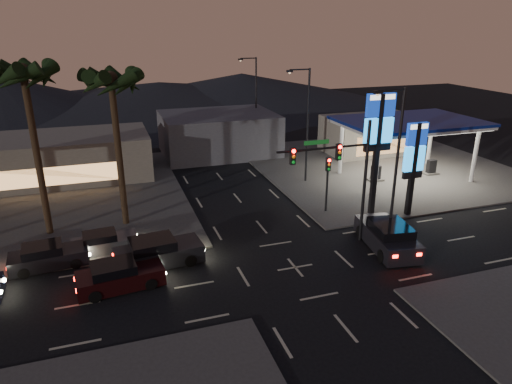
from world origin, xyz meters
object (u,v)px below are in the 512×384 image
object	(u,v)px
gas_station	(409,124)
suv_station	(388,236)
pylon_sign_tall	(378,131)
car_lane_a_mid	(119,276)
pylon_sign_short	(414,155)
car_lane_b_front	(104,243)
traffic_signal_mast	(341,167)
car_lane_a_front	(158,252)
car_lane_b_mid	(48,256)

from	to	relation	value
gas_station	suv_station	size ratio (longest dim) A/B	2.13
pylon_sign_tall	car_lane_a_mid	bearing A→B (deg)	-166.32
pylon_sign_tall	car_lane_a_mid	distance (m)	19.73
pylon_sign_short	car_lane_b_front	world-z (taller)	pylon_sign_short
pylon_sign_short	suv_station	xyz separation A→B (m)	(-4.51, -4.09, -3.81)
car_lane_b_front	traffic_signal_mast	bearing A→B (deg)	-14.38
pylon_sign_tall	pylon_sign_short	size ratio (longest dim) A/B	1.29
gas_station	car_lane_a_front	size ratio (longest dim) A/B	2.28
car_lane_b_front	pylon_sign_tall	bearing A→B (deg)	-0.47
car_lane_b_mid	car_lane_a_front	bearing A→B (deg)	-16.05
car_lane_a_front	car_lane_b_front	distance (m)	4.04
car_lane_b_front	car_lane_b_mid	size ratio (longest dim) A/B	0.91
car_lane_a_mid	car_lane_b_mid	distance (m)	5.31
gas_station	car_lane_b_front	bearing A→B (deg)	-166.56
pylon_sign_tall	car_lane_a_front	size ratio (longest dim) A/B	1.68
traffic_signal_mast	suv_station	xyz separation A→B (m)	(2.73, -1.57, -4.38)
pylon_sign_short	car_lane_b_mid	world-z (taller)	pylon_sign_short
car_lane_b_mid	pylon_sign_short	bearing A→B (deg)	-0.48
car_lane_b_front	suv_station	world-z (taller)	suv_station
gas_station	car_lane_a_front	bearing A→B (deg)	-158.97
pylon_sign_short	pylon_sign_tall	bearing A→B (deg)	158.20
gas_station	pylon_sign_tall	distance (m)	10.01
gas_station	pylon_sign_short	distance (m)	9.02
gas_station	car_lane_b_mid	size ratio (longest dim) A/B	2.68
car_lane_a_front	car_lane_b_front	xyz separation A→B (m)	(-2.99, 2.71, -0.17)
suv_station	car_lane_a_front	bearing A→B (deg)	169.79
gas_station	car_lane_a_mid	distance (m)	28.43
gas_station	car_lane_a_mid	size ratio (longest dim) A/B	2.54
car_lane_b_front	car_lane_b_mid	distance (m)	3.28
car_lane_a_mid	car_lane_b_front	distance (m)	4.68
traffic_signal_mast	suv_station	size ratio (longest dim) A/B	1.40
car_lane_a_front	car_lane_a_mid	bearing A→B (deg)	-140.30
gas_station	car_lane_b_mid	world-z (taller)	gas_station
gas_station	traffic_signal_mast	world-z (taller)	traffic_signal_mast
gas_station	pylon_sign_short	world-z (taller)	pylon_sign_short
car_lane_a_front	pylon_sign_short	bearing A→B (deg)	4.79
pylon_sign_short	car_lane_a_front	xyz separation A→B (m)	(-18.56, -1.56, -3.87)
pylon_sign_tall	car_lane_a_mid	size ratio (longest dim) A/B	1.88
gas_station	car_lane_b_front	xyz separation A→B (m)	(-26.55, -6.34, -4.47)
suv_station	gas_station	bearing A→B (deg)	50.61
pylon_sign_short	car_lane_a_front	world-z (taller)	pylon_sign_short
pylon_sign_short	car_lane_a_front	distance (m)	19.02
pylon_sign_short	traffic_signal_mast	distance (m)	7.69
car_lane_a_front	suv_station	world-z (taller)	suv_station
suv_station	car_lane_b_mid	bearing A→B (deg)	167.99
car_lane_b_front	suv_station	bearing A→B (deg)	-17.10
suv_station	car_lane_b_front	bearing A→B (deg)	162.90
pylon_sign_short	suv_station	bearing A→B (deg)	-137.85
gas_station	car_lane_a_mid	xyz separation A→B (m)	(-25.86, -10.97, -4.38)
pylon_sign_short	car_lane_b_front	bearing A→B (deg)	176.93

